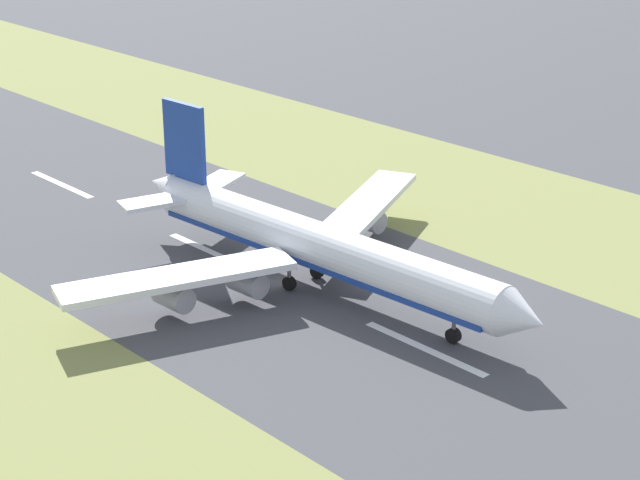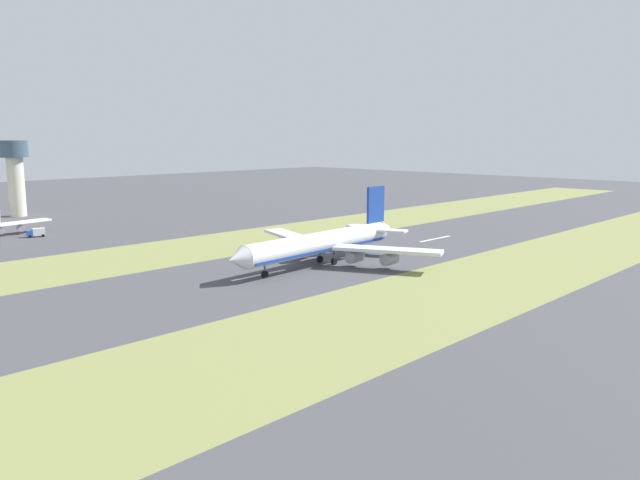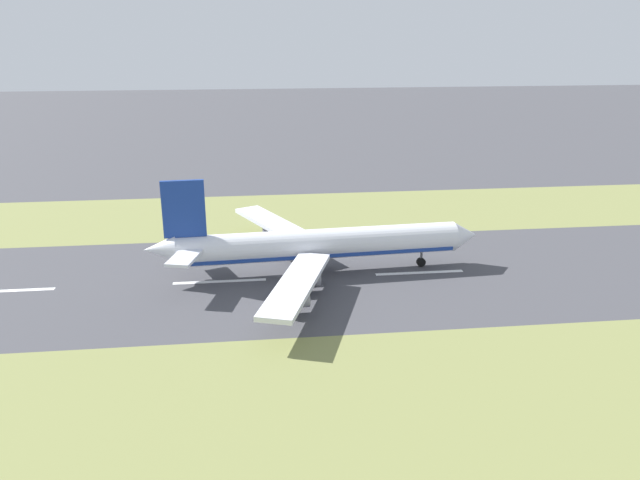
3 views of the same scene
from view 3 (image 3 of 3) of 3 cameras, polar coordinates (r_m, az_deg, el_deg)
name	(u,v)px [view 3 (image 3 of 3)]	position (r m, az deg, el deg)	size (l,w,h in m)	color
ground_plane	(292,278)	(123.49, -2.61, -3.52)	(800.00, 800.00, 0.00)	#424247
grass_median_west	(279,214)	(165.91, -3.73, 2.39)	(40.00, 600.00, 0.01)	olive
grass_median_east	(317,410)	(83.79, -0.32, -15.26)	(40.00, 600.00, 0.01)	olive
centreline_dash_near	(5,291)	(131.76, -26.84, -4.17)	(1.20, 18.00, 0.01)	silver
centreline_dash_mid	(220,281)	(123.43, -9.16, -3.76)	(1.20, 18.00, 0.01)	silver
centreline_dash_far	(419,273)	(127.71, 9.08, -2.96)	(1.20, 18.00, 0.01)	silver
airplane_main_jet	(311,245)	(123.67, -0.87, -0.48)	(64.02, 67.21, 20.20)	silver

